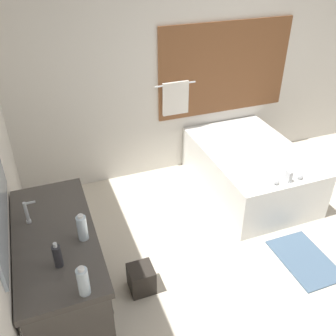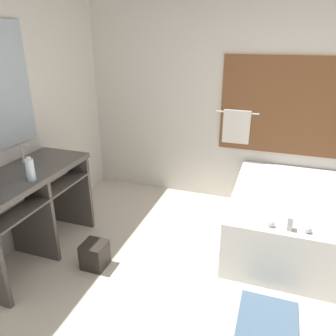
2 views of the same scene
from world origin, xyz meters
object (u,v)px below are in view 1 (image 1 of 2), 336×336
object	(u,v)px
water_bottle_2	(82,228)
soap_dispenser	(57,256)
bathtub	(249,168)
water_bottle_1	(83,281)
waste_bin	(141,279)

from	to	relation	value
water_bottle_2	soap_dispenser	size ratio (longest dim) A/B	1.08
water_bottle_2	bathtub	bearing A→B (deg)	28.82
water_bottle_2	soap_dispenser	distance (m)	0.27
water_bottle_1	waste_bin	bearing A→B (deg)	50.72
bathtub	water_bottle_2	world-z (taller)	water_bottle_2
water_bottle_2	waste_bin	size ratio (longest dim) A/B	0.84
bathtub	waste_bin	bearing A→B (deg)	-148.98
water_bottle_1	water_bottle_2	bearing A→B (deg)	81.15
bathtub	water_bottle_1	bearing A→B (deg)	-143.23
water_bottle_2	waste_bin	distance (m)	0.97
bathtub	water_bottle_1	distance (m)	2.76
water_bottle_1	soap_dispenser	world-z (taller)	water_bottle_1
water_bottle_1	waste_bin	size ratio (longest dim) A/B	0.85
water_bottle_2	soap_dispenser	world-z (taller)	water_bottle_2
bathtub	waste_bin	xyz separation A→B (m)	(-1.64, -0.98, -0.18)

